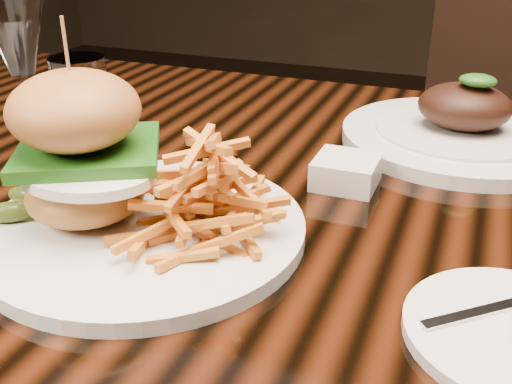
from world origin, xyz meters
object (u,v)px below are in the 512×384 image
(dining_table, at_px, (336,253))
(far_dish, at_px, (461,130))
(chair_far, at_px, (506,136))
(wine_glass, at_px, (17,38))
(burger_plate, at_px, (139,182))

(dining_table, distance_m, far_dish, 0.26)
(chair_far, bearing_deg, wine_glass, -112.68)
(dining_table, distance_m, wine_glass, 0.44)
(wine_glass, height_order, chair_far, wine_glass)
(burger_plate, distance_m, far_dish, 0.46)
(dining_table, height_order, burger_plate, burger_plate)
(far_dish, distance_m, chair_far, 0.72)
(burger_plate, relative_size, wine_glass, 1.48)
(chair_far, bearing_deg, dining_table, -93.93)
(chair_far, bearing_deg, burger_plate, -99.97)
(burger_plate, bearing_deg, dining_table, 29.57)
(far_dish, bearing_deg, dining_table, -117.83)
(dining_table, height_order, wine_glass, wine_glass)
(burger_plate, height_order, far_dish, burger_plate)
(wine_glass, relative_size, far_dish, 0.67)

